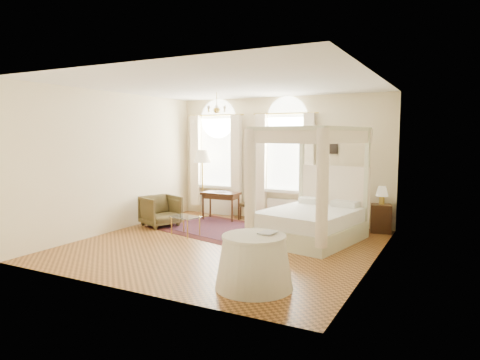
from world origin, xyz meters
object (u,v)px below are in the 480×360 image
object	(u,v)px
canopy_bed	(309,215)
armchair	(161,211)
nightstand	(381,218)
writing_desk	(221,196)
coffee_table	(185,218)
side_table	(254,262)
floor_lamp	(202,160)
stool	(248,206)

from	to	relation	value
canopy_bed	armchair	bearing A→B (deg)	-175.89
nightstand	writing_desk	size ratio (longest dim) A/B	0.65
coffee_table	nightstand	bearing A→B (deg)	31.41
writing_desk	side_table	xyz separation A→B (m)	(3.05, -4.27, -0.25)
side_table	floor_lamp	bearing A→B (deg)	130.02
nightstand	side_table	size ratio (longest dim) A/B	0.56
writing_desk	floor_lamp	size ratio (longest dim) A/B	0.54
stool	writing_desk	bearing A→B (deg)	-142.66
nightstand	armchair	distance (m)	5.38
side_table	coffee_table	bearing A→B (deg)	140.85
coffee_table	armchair	bearing A→B (deg)	154.35
canopy_bed	coffee_table	bearing A→B (deg)	-162.97
canopy_bed	stool	xyz separation A→B (m)	(-2.28, 1.57, -0.20)
armchair	nightstand	bearing A→B (deg)	-47.24
nightstand	coffee_table	world-z (taller)	nightstand
side_table	canopy_bed	bearing A→B (deg)	93.24
canopy_bed	side_table	distance (m)	3.16
canopy_bed	coffee_table	size ratio (longest dim) A/B	3.50
canopy_bed	writing_desk	world-z (taller)	canopy_bed
coffee_table	writing_desk	bearing A→B (deg)	95.54
nightstand	writing_desk	world-z (taller)	writing_desk
armchair	stool	bearing A→B (deg)	-17.10
canopy_bed	armchair	world-z (taller)	canopy_bed
writing_desk	nightstand	bearing A→B (deg)	6.24
nightstand	writing_desk	xyz separation A→B (m)	(-4.11, -0.45, 0.31)
stool	armchair	bearing A→B (deg)	-129.78
stool	floor_lamp	world-z (taller)	floor_lamp
canopy_bed	side_table	bearing A→B (deg)	-86.76
armchair	side_table	size ratio (longest dim) A/B	0.72
floor_lamp	nightstand	bearing A→B (deg)	3.23
coffee_table	floor_lamp	size ratio (longest dim) A/B	0.39
armchair	floor_lamp	xyz separation A→B (m)	(0.26, 1.58, 1.22)
floor_lamp	side_table	xyz separation A→B (m)	(3.73, -4.45, -1.21)
coffee_table	side_table	world-z (taller)	side_table
canopy_bed	side_table	size ratio (longest dim) A/B	2.18
stool	floor_lamp	xyz separation A→B (m)	(-1.28, -0.27, 1.25)
writing_desk	coffee_table	bearing A→B (deg)	-84.46
nightstand	armchair	xyz separation A→B (m)	(-5.06, -1.85, 0.05)
armchair	coffee_table	xyz separation A→B (m)	(1.14, -0.55, 0.01)
armchair	writing_desk	bearing A→B (deg)	-11.49
writing_desk	coffee_table	world-z (taller)	writing_desk
floor_lamp	side_table	bearing A→B (deg)	-49.98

